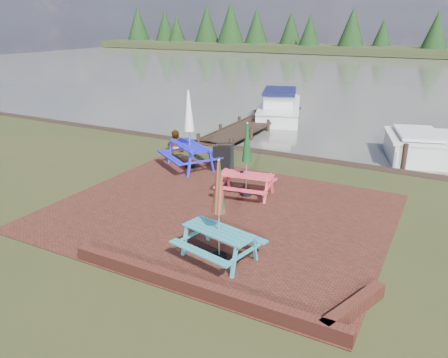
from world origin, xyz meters
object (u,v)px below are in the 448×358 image
object	(u,v)px
picnic_table_blue	(190,141)
chalkboard	(223,157)
picnic_table_red	(246,171)
jetty	(256,123)
boat_jetty	(280,108)
picnic_table_teal	(219,226)
person	(175,130)

from	to	relation	value
picnic_table_blue	chalkboard	xyz separation A→B (m)	(1.21, 0.29, -0.48)
picnic_table_red	jetty	size ratio (longest dim) A/B	0.25
picnic_table_red	picnic_table_blue	world-z (taller)	picnic_table_blue
chalkboard	boat_jetty	world-z (taller)	boat_jetty
picnic_table_blue	chalkboard	distance (m)	1.33
chalkboard	picnic_table_teal	bearing A→B (deg)	-92.07
boat_jetty	person	bearing A→B (deg)	-114.13
picnic_table_blue	jetty	world-z (taller)	picnic_table_blue
picnic_table_teal	person	xyz separation A→B (m)	(-5.53, 6.45, 0.10)
picnic_table_teal	picnic_table_blue	distance (m)	6.49
picnic_table_blue	person	xyz separation A→B (m)	(-1.54, 1.34, -0.06)
picnic_table_blue	person	size ratio (longest dim) A/B	1.52
jetty	person	world-z (taller)	person
picnic_table_teal	person	size ratio (longest dim) A/B	1.26
picnic_table_teal	picnic_table_red	world-z (taller)	picnic_table_teal
picnic_table_teal	person	distance (m)	8.50
picnic_table_blue	boat_jetty	bearing A→B (deg)	126.47
chalkboard	jetty	bearing A→B (deg)	75.87
boat_jetty	chalkboard	bearing A→B (deg)	-97.98
jetty	picnic_table_teal	bearing A→B (deg)	-69.27
boat_jetty	picnic_table_blue	bearing A→B (deg)	-104.86
boat_jetty	person	world-z (taller)	person
picnic_table_teal	picnic_table_blue	xyz separation A→B (m)	(-4.00, 5.11, 0.16)
picnic_table_teal	picnic_table_blue	bearing A→B (deg)	140.38
picnic_table_teal	boat_jetty	bearing A→B (deg)	118.93
chalkboard	person	bearing A→B (deg)	129.54
jetty	picnic_table_blue	bearing A→B (deg)	-84.44
picnic_table_teal	boat_jetty	xyz separation A→B (m)	(-4.60, 15.44, -0.46)
picnic_table_red	person	size ratio (longest dim) A/B	1.23
picnic_table_teal	chalkboard	world-z (taller)	picnic_table_teal
picnic_table_red	picnic_table_blue	xyz separation A→B (m)	(-2.94, 1.48, 0.19)
jetty	person	distance (m)	6.10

